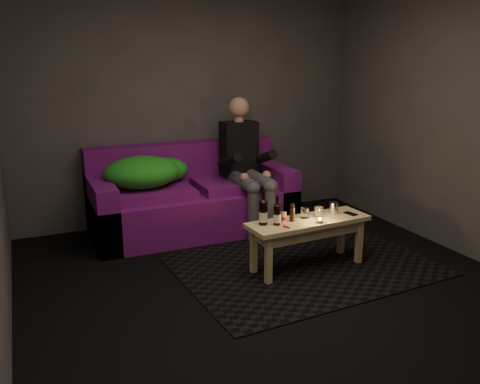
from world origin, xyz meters
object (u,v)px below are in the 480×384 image
object	(u,v)px
sofa	(191,200)
person	(245,162)
beer_bottle_a	(263,212)
coffee_table	(308,228)
beer_bottle_b	(277,214)
steel_cup	(334,208)

from	to	relation	value
sofa	person	xyz separation A→B (m)	(0.57, -0.17, 0.41)
person	beer_bottle_a	bearing A→B (deg)	-107.27
coffee_table	beer_bottle_a	distance (m)	0.47
person	beer_bottle_a	distance (m)	1.28
beer_bottle_a	person	bearing A→B (deg)	72.73
person	coffee_table	distance (m)	1.30
sofa	person	world-z (taller)	person
beer_bottle_a	beer_bottle_b	world-z (taller)	beer_bottle_a
beer_bottle_a	steel_cup	distance (m)	0.72
coffee_table	sofa	bearing A→B (deg)	113.55
coffee_table	beer_bottle_a	xyz separation A→B (m)	(-0.43, 0.04, 0.19)
beer_bottle_a	steel_cup	bearing A→B (deg)	1.07
steel_cup	coffee_table	bearing A→B (deg)	-170.17
sofa	coffee_table	distance (m)	1.55
person	steel_cup	bearing A→B (deg)	-73.95
steel_cup	beer_bottle_a	bearing A→B (deg)	-178.93
person	steel_cup	distance (m)	1.27
sofa	steel_cup	world-z (taller)	sofa
person	steel_cup	xyz separation A→B (m)	(0.34, -1.20, -0.22)
coffee_table	beer_bottle_b	xyz separation A→B (m)	(-0.32, -0.02, 0.18)
coffee_table	person	bearing A→B (deg)	92.38
coffee_table	beer_bottle_b	world-z (taller)	beer_bottle_b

